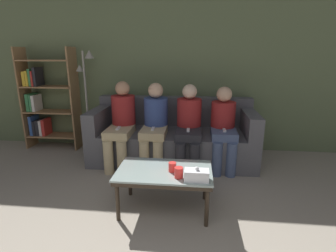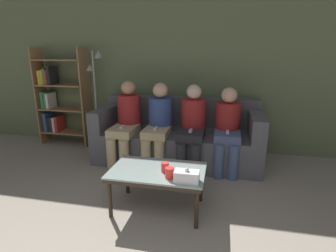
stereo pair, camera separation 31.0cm
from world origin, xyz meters
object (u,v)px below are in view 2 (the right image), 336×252
bookshelf (58,99)px  seated_person_right_end (228,127)px  cup_near_left (170,173)px  seated_person_mid_right (192,124)px  coffee_table (158,174)px  cup_near_right (165,167)px  couch (178,138)px  tissue_box (187,176)px  seated_person_left_end (127,120)px  standing_lamp (96,91)px  seated_person_mid_left (159,122)px

bookshelf → seated_person_right_end: bookshelf is taller
cup_near_left → seated_person_right_end: size_ratio=0.09×
seated_person_mid_right → coffee_table: bearing=-100.3°
cup_near_right → couch: bearing=94.7°
coffee_table → seated_person_right_end: size_ratio=0.84×
tissue_box → seated_person_mid_right: 1.31m
seated_person_left_end → seated_person_mid_right: size_ratio=1.03×
seated_person_right_end → cup_near_right: bearing=-117.0°
couch → cup_near_right: bearing=-85.3°
seated_person_mid_right → seated_person_right_end: bearing=1.7°
coffee_table → tissue_box: bearing=-30.9°
cup_near_right → bookshelf: bookshelf is taller
cup_near_left → standing_lamp: 2.29m
standing_lamp → seated_person_right_end: (2.03, -0.37, -0.37)m
couch → seated_person_right_end: size_ratio=2.11×
cup_near_left → bookshelf: bookshelf is taller
standing_lamp → seated_person_left_end: standing_lamp is taller
bookshelf → seated_person_left_end: bearing=-20.3°
tissue_box → seated_person_mid_right: bearing=94.9°
bookshelf → seated_person_mid_left: (1.90, -0.52, -0.15)m
seated_person_mid_right → cup_near_right: bearing=-96.0°
seated_person_mid_right → couch: bearing=135.9°
seated_person_mid_left → seated_person_right_end: size_ratio=1.04×
cup_near_left → cup_near_right: cup_near_left is taller
tissue_box → coffee_table: bearing=149.1°
seated_person_left_end → seated_person_mid_left: bearing=1.0°
coffee_table → standing_lamp: 2.11m
standing_lamp → seated_person_mid_left: size_ratio=1.38×
seated_person_left_end → seated_person_mid_right: seated_person_left_end is taller
bookshelf → seated_person_mid_right: size_ratio=1.44×
tissue_box → seated_person_mid_left: bearing=113.9°
bookshelf → seated_person_left_end: size_ratio=1.40×
tissue_box → bookshelf: (-2.48, 1.83, 0.29)m
tissue_box → seated_person_left_end: seated_person_left_end is taller
seated_person_right_end → bookshelf: bearing=169.7°
seated_person_right_end → couch: bearing=163.1°
standing_lamp → cup_near_right: bearing=-46.6°
bookshelf → standing_lamp: size_ratio=1.03×
bookshelf → seated_person_mid_left: 1.98m
seated_person_left_end → seated_person_mid_left: size_ratio=1.01×
tissue_box → seated_person_left_end: size_ratio=0.19×
coffee_table → seated_person_mid_right: bearing=79.7°
cup_near_right → seated_person_mid_right: bearing=84.0°
couch → seated_person_left_end: size_ratio=2.01×
standing_lamp → coffee_table: bearing=-47.7°
cup_near_right → standing_lamp: (-1.45, 1.53, 0.49)m
cup_near_right → bookshelf: bearing=143.4°
cup_near_left → seated_person_mid_right: size_ratio=0.09×
cup_near_left → seated_person_left_end: (-0.88, 1.26, 0.14)m
seated_person_mid_right → seated_person_mid_left: bearing=179.2°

